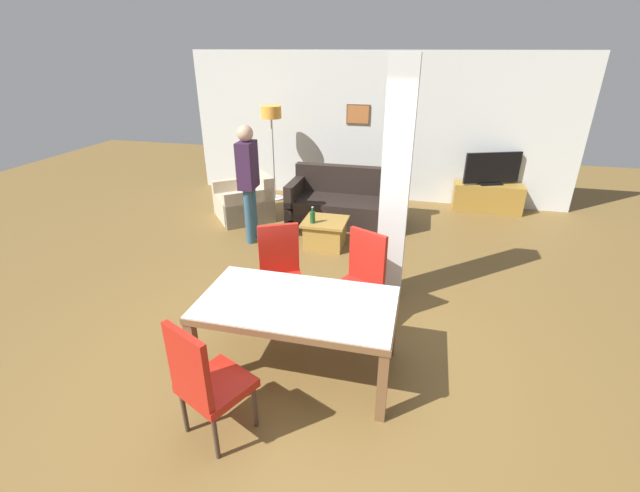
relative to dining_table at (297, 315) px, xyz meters
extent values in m
plane|color=brown|center=(0.00, 0.00, -0.59)|extent=(18.00, 18.00, 0.00)
cube|color=silver|center=(0.00, 5.20, 0.76)|extent=(7.20, 0.06, 2.70)
cube|color=brown|center=(-0.33, 5.16, 1.01)|extent=(0.44, 0.02, 0.36)
cube|color=#B26633|center=(-0.33, 5.15, 1.01)|extent=(0.40, 0.01, 0.32)
cube|color=silver|center=(0.68, 1.53, 0.76)|extent=(0.30, 0.29, 2.70)
cube|color=brown|center=(0.00, -0.44, 0.10)|extent=(1.73, 0.06, 0.06)
cube|color=brown|center=(0.00, 0.44, 0.10)|extent=(1.73, 0.06, 0.06)
cube|color=brown|center=(-0.83, 0.00, 0.10)|extent=(0.06, 0.83, 0.06)
cube|color=brown|center=(0.83, 0.00, 0.10)|extent=(0.06, 0.83, 0.06)
cube|color=silver|center=(0.00, 0.00, 0.14)|extent=(1.71, 0.93, 0.01)
cube|color=brown|center=(-0.81, -0.42, -0.26)|extent=(0.08, 0.08, 0.66)
cube|color=brown|center=(0.81, -0.42, -0.26)|extent=(0.08, 0.08, 0.66)
cube|color=brown|center=(-0.81, 0.42, -0.26)|extent=(0.08, 0.08, 0.66)
cube|color=brown|center=(0.81, 0.42, -0.26)|extent=(0.08, 0.08, 0.66)
cube|color=#AB1C13|center=(-0.39, 0.75, -0.15)|extent=(0.62, 0.62, 0.07)
cube|color=#AB1C13|center=(-0.48, 0.93, 0.16)|extent=(0.41, 0.25, 0.57)
cylinder|color=#433127|center=(-0.13, 0.66, -0.39)|extent=(0.04, 0.04, 0.40)
cylinder|color=#433127|center=(-0.47, 0.49, -0.39)|extent=(0.04, 0.04, 0.40)
cylinder|color=#433127|center=(-0.31, 1.00, -0.39)|extent=(0.04, 0.04, 0.40)
cylinder|color=#433127|center=(-0.64, 0.83, -0.39)|extent=(0.04, 0.04, 0.40)
cube|color=#B01F16|center=(0.39, 0.79, -0.15)|extent=(0.62, 0.62, 0.07)
cube|color=#B01F16|center=(0.48, 0.98, 0.16)|extent=(0.41, 0.24, 0.57)
cylinder|color=#433127|center=(0.48, 0.54, -0.39)|extent=(0.04, 0.04, 0.40)
cylinder|color=#433127|center=(0.13, 0.71, -0.39)|extent=(0.04, 0.04, 0.40)
cylinder|color=#433127|center=(0.64, 0.88, -0.39)|extent=(0.04, 0.04, 0.40)
cylinder|color=#433127|center=(0.30, 1.05, -0.39)|extent=(0.04, 0.04, 0.40)
cube|color=#B11C12|center=(-0.39, -0.82, -0.15)|extent=(0.61, 0.61, 0.07)
cube|color=#B11C12|center=(-0.48, -1.01, 0.16)|extent=(0.42, 0.23, 0.57)
cylinder|color=#433127|center=(-0.48, -0.57, -0.39)|extent=(0.04, 0.04, 0.40)
cylinder|color=#433127|center=(-0.14, -0.73, -0.39)|extent=(0.04, 0.04, 0.40)
cylinder|color=#433127|center=(-0.64, -0.91, -0.39)|extent=(0.04, 0.04, 0.40)
cylinder|color=#433127|center=(-0.30, -1.08, -0.39)|extent=(0.04, 0.04, 0.40)
cube|color=black|center=(-0.27, 3.75, -0.38)|extent=(1.92, 0.89, 0.42)
cube|color=black|center=(-0.27, 4.10, 0.06)|extent=(1.92, 0.18, 0.47)
cube|color=black|center=(0.61, 3.75, -0.25)|extent=(0.16, 0.89, 0.68)
cube|color=black|center=(-1.15, 3.75, -0.25)|extent=(0.16, 0.89, 0.68)
cube|color=#C3B196|center=(-2.04, 3.52, -0.39)|extent=(1.25, 1.26, 0.40)
cube|color=#C3B196|center=(-1.79, 3.73, 0.00)|extent=(0.73, 0.83, 0.38)
cube|color=#C3B196|center=(-1.80, 3.22, -0.29)|extent=(0.75, 0.65, 0.61)
cube|color=#C3B196|center=(-2.29, 3.82, -0.29)|extent=(0.75, 0.65, 0.61)
cube|color=#A27934|center=(-0.38, 2.70, -0.20)|extent=(0.64, 0.59, 0.04)
cube|color=#A27934|center=(-0.38, 2.70, -0.40)|extent=(0.56, 0.51, 0.38)
cylinder|color=#194C23|center=(-0.54, 2.56, -0.09)|extent=(0.07, 0.07, 0.17)
cylinder|color=#194C23|center=(-0.54, 2.56, 0.03)|extent=(0.03, 0.03, 0.06)
cylinder|color=#B7B7BC|center=(-0.54, 2.56, 0.07)|extent=(0.03, 0.03, 0.01)
cube|color=olive|center=(2.14, 4.92, -0.34)|extent=(1.20, 0.40, 0.50)
cube|color=black|center=(2.14, 4.92, -0.07)|extent=(0.45, 0.34, 0.03)
cube|color=black|center=(2.14, 4.92, 0.21)|extent=(0.97, 0.42, 0.55)
cylinder|color=#B7B7BC|center=(-1.87, 4.65, -0.58)|extent=(0.34, 0.34, 0.02)
cylinder|color=#B7B7BC|center=(-1.87, 4.65, 0.19)|extent=(0.04, 0.04, 1.53)
cylinder|color=#F29E38|center=(-1.87, 4.65, 1.07)|extent=(0.38, 0.38, 0.22)
cylinder|color=#2E5169|center=(-1.53, 2.73, -0.17)|extent=(0.13, 0.13, 0.85)
cylinder|color=#2E5169|center=(-1.52, 2.56, -0.17)|extent=(0.13, 0.13, 0.85)
cube|color=#331D3A|center=(-1.53, 2.64, 0.60)|extent=(0.24, 0.39, 0.67)
sphere|color=tan|center=(-1.53, 2.64, 1.05)|extent=(0.23, 0.23, 0.23)
camera|label=1|loc=(0.95, -3.03, 2.15)|focal=24.00mm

